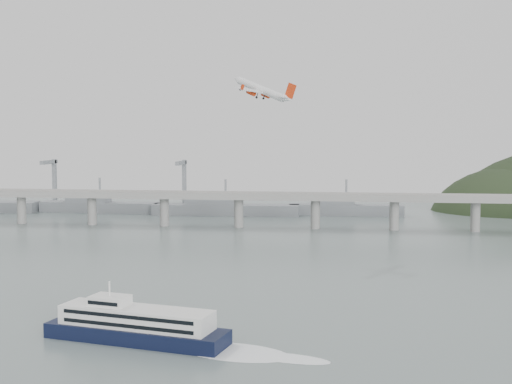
# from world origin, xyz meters

# --- Properties ---
(ground) EXTENTS (900.00, 900.00, 0.00)m
(ground) POSITION_xyz_m (0.00, 0.00, 0.00)
(ground) COLOR slate
(ground) RESTS_ON ground
(bridge) EXTENTS (800.00, 22.00, 23.90)m
(bridge) POSITION_xyz_m (-1.15, 200.00, 17.65)
(bridge) COLOR gray
(bridge) RESTS_ON ground
(distant_fleet) EXTENTS (453.00, 60.90, 40.00)m
(distant_fleet) POSITION_xyz_m (-155.36, 265.08, 6.22)
(distant_fleet) COLOR slate
(distant_fleet) RESTS_ON ground
(ferry) EXTENTS (91.38, 30.45, 17.41)m
(ferry) POSITION_xyz_m (-22.75, -46.80, 4.72)
(ferry) COLOR black
(ferry) RESTS_ON ground
(airliner) EXTENTS (35.36, 34.16, 16.49)m
(airliner) POSITION_xyz_m (-2.64, 100.10, 82.79)
(airliner) COLOR silver
(airliner) RESTS_ON ground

